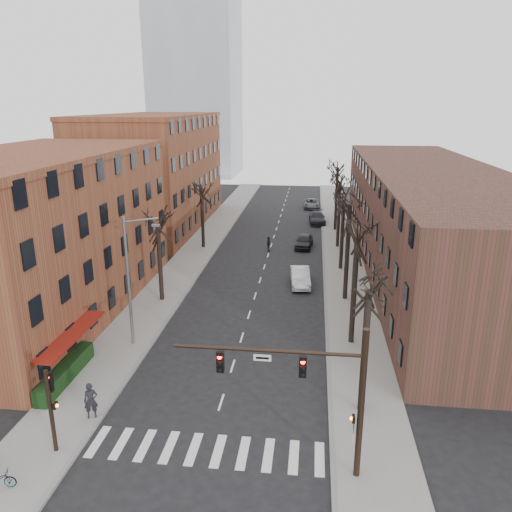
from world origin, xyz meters
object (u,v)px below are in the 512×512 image
(pedestrian_a, at_px, (91,401))
(parked_car_mid, at_px, (317,218))
(silver_sedan, at_px, (300,277))
(parked_car_near, at_px, (304,241))

(pedestrian_a, bearing_deg, parked_car_mid, 51.83)
(parked_car_mid, xyz_separation_m, pedestrian_a, (-11.70, -46.09, 0.36))
(pedestrian_a, bearing_deg, silver_sedan, 40.75)
(silver_sedan, distance_m, parked_car_near, 12.39)
(parked_car_near, relative_size, parked_car_mid, 0.86)
(parked_car_near, bearing_deg, parked_car_mid, 88.39)
(parked_car_mid, bearing_deg, pedestrian_a, -107.55)
(parked_car_near, xyz_separation_m, parked_car_mid, (1.50, 12.25, -0.00))
(silver_sedan, xyz_separation_m, pedestrian_a, (-10.15, -21.45, 0.34))
(parked_car_near, relative_size, pedestrian_a, 2.30)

